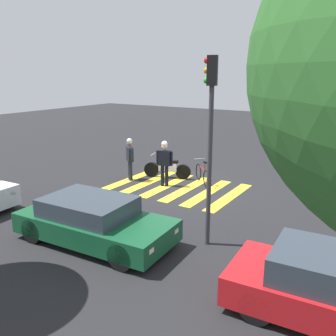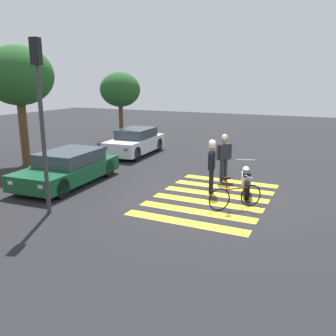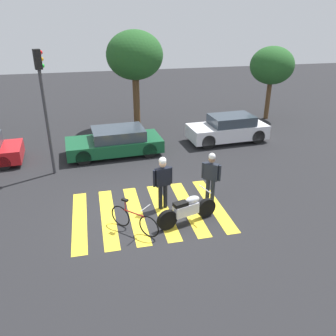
# 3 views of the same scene
# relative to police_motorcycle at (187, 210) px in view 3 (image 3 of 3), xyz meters

# --- Properties ---
(ground_plane) EXTENTS (60.00, 60.00, 0.00)m
(ground_plane) POSITION_rel_police_motorcycle_xyz_m (-1.04, 0.89, -0.46)
(ground_plane) COLOR #232326
(police_motorcycle) EXTENTS (2.03, 0.84, 1.04)m
(police_motorcycle) POSITION_rel_police_motorcycle_xyz_m (0.00, 0.00, 0.00)
(police_motorcycle) COLOR black
(police_motorcycle) RESTS_ON ground_plane
(leaning_bicycle) EXTENTS (1.27, 1.28, 1.01)m
(leaning_bicycle) POSITION_rel_police_motorcycle_xyz_m (-1.66, -0.07, -0.08)
(leaning_bicycle) COLOR black
(leaning_bicycle) RESTS_ON ground_plane
(officer_on_foot) EXTENTS (0.56, 0.46, 1.81)m
(officer_on_foot) POSITION_rel_police_motorcycle_xyz_m (1.15, 1.13, 0.59)
(officer_on_foot) COLOR #1E232D
(officer_on_foot) RESTS_ON ground_plane
(officer_by_motorcycle) EXTENTS (0.68, 0.31, 1.85)m
(officer_by_motorcycle) POSITION_rel_police_motorcycle_xyz_m (-0.54, 1.05, 0.62)
(officer_by_motorcycle) COLOR black
(officer_by_motorcycle) RESTS_ON ground_plane
(crosswalk_stripes) EXTENTS (4.95, 3.59, 0.01)m
(crosswalk_stripes) POSITION_rel_police_motorcycle_xyz_m (-1.04, 0.89, -0.46)
(crosswalk_stripes) COLOR yellow
(crosswalk_stripes) RESTS_ON ground_plane
(car_green_compact) EXTENTS (4.39, 2.14, 1.22)m
(car_green_compact) POSITION_rel_police_motorcycle_xyz_m (-1.65, 6.25, 0.14)
(car_green_compact) COLOR black
(car_green_compact) RESTS_ON ground_plane
(car_white_van) EXTENTS (4.01, 1.89, 1.33)m
(car_white_van) POSITION_rel_police_motorcycle_xyz_m (4.06, 6.71, 0.19)
(car_white_van) COLOR black
(car_white_van) RESTS_ON ground_plane
(traffic_light_pole) EXTENTS (0.35, 0.30, 4.84)m
(traffic_light_pole) POSITION_rel_police_motorcycle_xyz_m (-4.28, 4.73, 2.74)
(traffic_light_pole) COLOR #38383D
(traffic_light_pole) RESTS_ON ground_plane
(street_tree_mid) EXTENTS (2.99, 2.99, 5.22)m
(street_tree_mid) POSITION_rel_police_motorcycle_xyz_m (-0.08, 10.02, 3.45)
(street_tree_mid) COLOR brown
(street_tree_mid) RESTS_ON ground_plane
(street_tree_far) EXTENTS (2.54, 2.54, 4.26)m
(street_tree_far) POSITION_rel_police_motorcycle_xyz_m (7.93, 10.02, 2.69)
(street_tree_far) COLOR brown
(street_tree_far) RESTS_ON ground_plane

